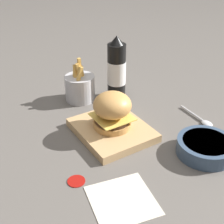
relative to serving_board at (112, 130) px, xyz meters
The scene contains 9 objects.
ground_plane 0.03m from the serving_board, 25.73° to the left, with size 6.00×6.00×0.00m, color #5B5651.
serving_board is the anchor object (origin of this frame).
burger 0.07m from the serving_board, 51.88° to the right, with size 0.11×0.11×0.11m.
ketchup_bottle 0.25m from the serving_board, 35.75° to the right, with size 0.06×0.06×0.22m.
fries_basket 0.24m from the serving_board, ahead, with size 0.10×0.10×0.15m.
side_bowl 0.27m from the serving_board, 142.55° to the right, with size 0.15×0.15×0.04m.
spoon 0.29m from the serving_board, 109.29° to the right, with size 0.14×0.03×0.01m.
ketchup_puddle 0.22m from the serving_board, 125.04° to the left, with size 0.04×0.04×0.00m.
parchment_square 0.27m from the serving_board, 153.15° to the left, with size 0.17×0.17×0.00m.
Camera 1 is at (-0.67, 0.39, 0.53)m, focal length 50.00 mm.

